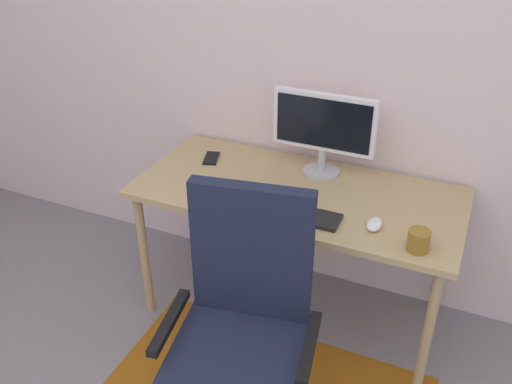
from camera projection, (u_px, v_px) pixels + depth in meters
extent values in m
cube|color=silver|center=(332.00, 50.00, 2.65)|extent=(6.00, 0.10, 2.60)
cube|color=tan|center=(297.00, 193.00, 2.61)|extent=(1.52, 0.70, 0.03)
cylinder|color=tan|center=(144.00, 255.00, 2.81)|extent=(0.04, 0.04, 0.72)
cylinder|color=tan|center=(427.00, 336.00, 2.33)|extent=(0.04, 0.04, 0.72)
cylinder|color=tan|center=(200.00, 201.00, 3.27)|extent=(0.04, 0.04, 0.72)
cylinder|color=tan|center=(445.00, 259.00, 2.79)|extent=(0.04, 0.04, 0.72)
cylinder|color=#B2B2B7|center=(321.00, 171.00, 2.75)|extent=(0.18, 0.18, 0.01)
cylinder|color=#B2B2B7|center=(322.00, 160.00, 2.72)|extent=(0.04, 0.04, 0.12)
cube|color=white|center=(324.00, 122.00, 2.62)|extent=(0.50, 0.04, 0.28)
cube|color=black|center=(323.00, 124.00, 2.60)|extent=(0.46, 0.00, 0.24)
cube|color=black|center=(291.00, 212.00, 2.42)|extent=(0.43, 0.13, 0.02)
ellipsoid|color=white|center=(374.00, 224.00, 2.32)|extent=(0.06, 0.10, 0.03)
cylinder|color=olive|center=(419.00, 240.00, 2.18)|extent=(0.09, 0.09, 0.09)
cube|color=black|center=(211.00, 158.00, 2.87)|extent=(0.11, 0.15, 0.01)
cube|color=#191E33|center=(238.00, 356.00, 2.05)|extent=(0.55, 0.55, 0.08)
cube|color=#191E33|center=(252.00, 252.00, 2.06)|extent=(0.46, 0.14, 0.56)
cube|color=black|center=(169.00, 322.00, 2.04)|extent=(0.10, 0.34, 0.03)
cube|color=black|center=(309.00, 347.00, 1.94)|extent=(0.10, 0.34, 0.03)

